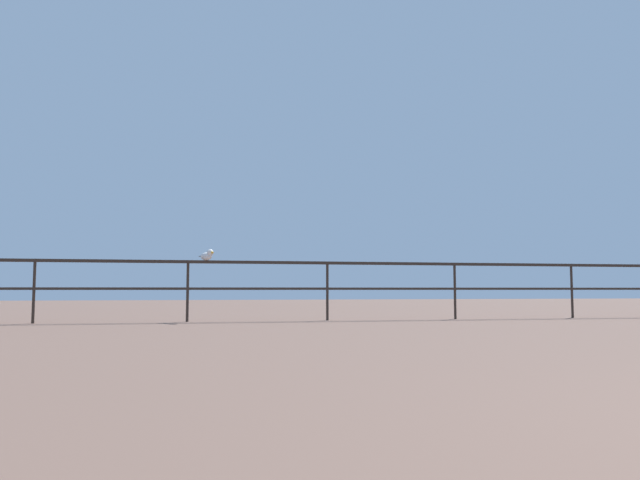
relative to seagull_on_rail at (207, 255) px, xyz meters
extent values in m
cube|color=#2F241D|center=(3.14, 0.02, -0.10)|extent=(25.21, 0.05, 0.05)
cube|color=#2F241D|center=(3.14, 0.02, -0.54)|extent=(25.21, 0.04, 0.04)
cylinder|color=#2F241D|center=(-2.59, 0.02, -0.58)|extent=(0.04, 0.04, 0.96)
cylinder|color=#2F241D|center=(-0.30, 0.02, -0.58)|extent=(0.04, 0.04, 0.96)
cylinder|color=#2F241D|center=(1.99, 0.02, -0.58)|extent=(0.04, 0.04, 0.96)
cylinder|color=#2F241D|center=(4.29, 0.02, -0.58)|extent=(0.04, 0.04, 0.96)
cylinder|color=#2F241D|center=(6.58, 0.02, -0.58)|extent=(0.04, 0.04, 0.96)
ellipsoid|color=silver|center=(-0.01, 0.02, -0.01)|extent=(0.25, 0.27, 0.13)
ellipsoid|color=gray|center=(-0.01, 0.02, 0.01)|extent=(0.21, 0.23, 0.05)
sphere|color=silver|center=(0.05, -0.07, 0.04)|extent=(0.11, 0.11, 0.11)
cone|color=gold|center=(0.09, -0.13, 0.04)|extent=(0.06, 0.07, 0.04)
cube|color=gray|center=(-0.09, 0.12, -0.01)|extent=(0.10, 0.10, 0.02)
camera|label=1|loc=(-0.19, -9.95, -0.54)|focal=34.07mm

